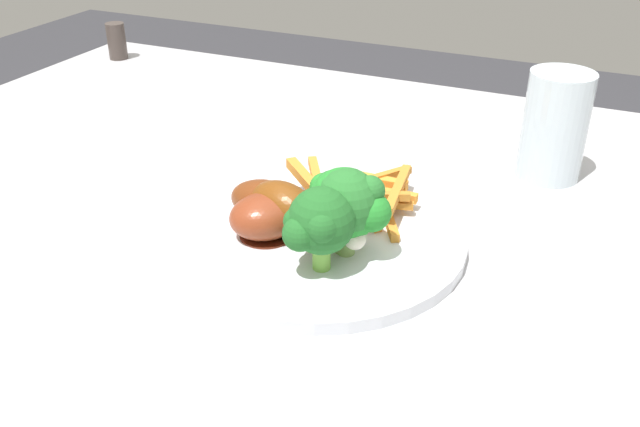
{
  "coord_description": "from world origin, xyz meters",
  "views": [
    {
      "loc": [
        -0.23,
        0.55,
        1.05
      ],
      "look_at": [
        -0.01,
        0.05,
        0.74
      ],
      "focal_mm": 39.2,
      "sensor_mm": 36.0,
      "label": 1
    }
  ],
  "objects_px": {
    "dinner_plate": "(320,238)",
    "chicken_drumstick_far": "(275,204)",
    "water_glass": "(555,126)",
    "pepper_shaker": "(117,41)",
    "broccoli_floret_middle": "(342,204)",
    "broccoli_floret_front": "(348,200)",
    "carrot_fries_pile": "(355,195)",
    "broccoli_floret_back": "(319,221)",
    "chicken_drumstick_near": "(271,215)",
    "chicken_drumstick_extra": "(287,210)",
    "dining_table": "(334,292)"
  },
  "relations": [
    {
      "from": "dinner_plate",
      "to": "chicken_drumstick_far",
      "type": "relative_size",
      "value": 2.05
    },
    {
      "from": "water_glass",
      "to": "pepper_shaker",
      "type": "xyz_separation_m",
      "value": [
        0.71,
        -0.16,
        -0.03
      ]
    },
    {
      "from": "broccoli_floret_middle",
      "to": "chicken_drumstick_far",
      "type": "xyz_separation_m",
      "value": [
        0.07,
        -0.01,
        -0.02
      ]
    },
    {
      "from": "broccoli_floret_front",
      "to": "dinner_plate",
      "type": "bearing_deg",
      "value": -30.15
    },
    {
      "from": "broccoli_floret_front",
      "to": "chicken_drumstick_far",
      "type": "xyz_separation_m",
      "value": [
        0.08,
        -0.02,
        -0.03
      ]
    },
    {
      "from": "dinner_plate",
      "to": "carrot_fries_pile",
      "type": "relative_size",
      "value": 1.96
    },
    {
      "from": "broccoli_floret_back",
      "to": "carrot_fries_pile",
      "type": "bearing_deg",
      "value": -84.25
    },
    {
      "from": "chicken_drumstick_near",
      "to": "chicken_drumstick_extra",
      "type": "relative_size",
      "value": 0.84
    },
    {
      "from": "carrot_fries_pile",
      "to": "chicken_drumstick_far",
      "type": "height_order",
      "value": "chicken_drumstick_far"
    },
    {
      "from": "broccoli_floret_front",
      "to": "pepper_shaker",
      "type": "height_order",
      "value": "broccoli_floret_front"
    },
    {
      "from": "broccoli_floret_front",
      "to": "chicken_drumstick_far",
      "type": "relative_size",
      "value": 0.61
    },
    {
      "from": "chicken_drumstick_near",
      "to": "water_glass",
      "type": "height_order",
      "value": "water_glass"
    },
    {
      "from": "dinner_plate",
      "to": "chicken_drumstick_extra",
      "type": "xyz_separation_m",
      "value": [
        0.03,
        0.01,
        0.03
      ]
    },
    {
      "from": "pepper_shaker",
      "to": "dining_table",
      "type": "bearing_deg",
      "value": 147.36
    },
    {
      "from": "dining_table",
      "to": "chicken_drumstick_far",
      "type": "xyz_separation_m",
      "value": [
        0.04,
        0.05,
        0.12
      ]
    },
    {
      "from": "water_glass",
      "to": "pepper_shaker",
      "type": "bearing_deg",
      "value": -12.7
    },
    {
      "from": "broccoli_floret_middle",
      "to": "chicken_drumstick_near",
      "type": "xyz_separation_m",
      "value": [
        0.07,
        0.0,
        -0.02
      ]
    },
    {
      "from": "dinner_plate",
      "to": "chicken_drumstick_far",
      "type": "distance_m",
      "value": 0.05
    },
    {
      "from": "broccoli_floret_front",
      "to": "broccoli_floret_back",
      "type": "xyz_separation_m",
      "value": [
        0.01,
        0.03,
        -0.01
      ]
    },
    {
      "from": "chicken_drumstick_near",
      "to": "pepper_shaker",
      "type": "relative_size",
      "value": 1.87
    },
    {
      "from": "chicken_drumstick_far",
      "to": "water_glass",
      "type": "bearing_deg",
      "value": -132.1
    },
    {
      "from": "broccoli_floret_front",
      "to": "dining_table",
      "type": "bearing_deg",
      "value": -59.54
    },
    {
      "from": "dining_table",
      "to": "chicken_drumstick_near",
      "type": "relative_size",
      "value": 11.25
    },
    {
      "from": "dinner_plate",
      "to": "chicken_drumstick_extra",
      "type": "bearing_deg",
      "value": 22.29
    },
    {
      "from": "broccoli_floret_back",
      "to": "chicken_drumstick_extra",
      "type": "relative_size",
      "value": 0.58
    },
    {
      "from": "carrot_fries_pile",
      "to": "broccoli_floret_front",
      "type": "bearing_deg",
      "value": 107.21
    },
    {
      "from": "broccoli_floret_front",
      "to": "broccoli_floret_back",
      "type": "bearing_deg",
      "value": 68.8
    },
    {
      "from": "broccoli_floret_middle",
      "to": "broccoli_floret_back",
      "type": "xyz_separation_m",
      "value": [
        0.01,
        0.04,
        0.0
      ]
    },
    {
      "from": "water_glass",
      "to": "pepper_shaker",
      "type": "height_order",
      "value": "water_glass"
    },
    {
      "from": "chicken_drumstick_far",
      "to": "chicken_drumstick_extra",
      "type": "relative_size",
      "value": 1.01
    },
    {
      "from": "broccoli_floret_front",
      "to": "chicken_drumstick_extra",
      "type": "distance_m",
      "value": 0.07
    },
    {
      "from": "broccoli_floret_middle",
      "to": "chicken_drumstick_far",
      "type": "height_order",
      "value": "broccoli_floret_middle"
    },
    {
      "from": "dinner_plate",
      "to": "pepper_shaker",
      "type": "bearing_deg",
      "value": -35.98
    },
    {
      "from": "broccoli_floret_back",
      "to": "carrot_fries_pile",
      "type": "xyz_separation_m",
      "value": [
        0.01,
        -0.11,
        -0.03
      ]
    },
    {
      "from": "dining_table",
      "to": "dinner_plate",
      "type": "distance_m",
      "value": 0.11
    },
    {
      "from": "broccoli_floret_middle",
      "to": "pepper_shaker",
      "type": "height_order",
      "value": "broccoli_floret_middle"
    },
    {
      "from": "broccoli_floret_front",
      "to": "carrot_fries_pile",
      "type": "relative_size",
      "value": 0.58
    },
    {
      "from": "carrot_fries_pile",
      "to": "chicken_drumstick_far",
      "type": "distance_m",
      "value": 0.08
    },
    {
      "from": "broccoli_floret_middle",
      "to": "water_glass",
      "type": "xyz_separation_m",
      "value": [
        -0.14,
        -0.25,
        0.0
      ]
    },
    {
      "from": "broccoli_floret_front",
      "to": "broccoli_floret_middle",
      "type": "distance_m",
      "value": 0.01
    },
    {
      "from": "dining_table",
      "to": "chicken_drumstick_far",
      "type": "relative_size",
      "value": 9.37
    },
    {
      "from": "carrot_fries_pile",
      "to": "chicken_drumstick_far",
      "type": "xyz_separation_m",
      "value": [
        0.06,
        0.06,
        0.01
      ]
    },
    {
      "from": "broccoli_floret_middle",
      "to": "broccoli_floret_back",
      "type": "distance_m",
      "value": 0.04
    },
    {
      "from": "broccoli_floret_front",
      "to": "broccoli_floret_back",
      "type": "relative_size",
      "value": 1.06
    },
    {
      "from": "broccoli_floret_front",
      "to": "broccoli_floret_middle",
      "type": "height_order",
      "value": "broccoli_floret_front"
    },
    {
      "from": "broccoli_floret_middle",
      "to": "broccoli_floret_front",
      "type": "bearing_deg",
      "value": 150.09
    },
    {
      "from": "carrot_fries_pile",
      "to": "dinner_plate",
      "type": "bearing_deg",
      "value": 78.11
    },
    {
      "from": "carrot_fries_pile",
      "to": "chicken_drumstick_far",
      "type": "relative_size",
      "value": 1.05
    },
    {
      "from": "chicken_drumstick_near",
      "to": "chicken_drumstick_far",
      "type": "height_order",
      "value": "same"
    },
    {
      "from": "carrot_fries_pile",
      "to": "water_glass",
      "type": "bearing_deg",
      "value": -131.25
    }
  ]
}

